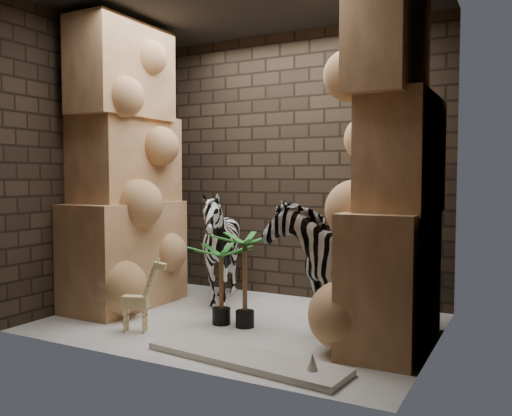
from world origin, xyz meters
The scene contains 13 objects.
floor centered at (0.00, 0.00, 0.00)m, with size 3.50×3.50×0.00m, color white.
wall_back centered at (0.00, 1.25, 1.50)m, with size 3.50×3.50×0.00m, color #32261B.
wall_front centered at (0.00, -1.25, 1.50)m, with size 3.50×3.50×0.00m, color #32261B.
wall_left centered at (-1.75, 0.00, 1.50)m, with size 3.00×3.00×0.00m, color #32261B.
wall_right centered at (1.75, 0.00, 1.50)m, with size 3.00×3.00×0.00m, color #32261B.
rock_pillar_left centered at (-1.40, 0.00, 1.50)m, with size 0.68×1.30×3.00m, color #E1A577, non-canonical shape.
rock_pillar_right centered at (1.42, 0.00, 1.50)m, with size 0.58×1.25×3.00m, color #E1A577, non-canonical shape.
zebra_right centered at (0.78, 0.29, 0.70)m, with size 0.64×1.18×1.40m, color white.
zebra_left centered at (-0.52, 0.50, 0.55)m, with size 0.98×1.21×1.10m, color white.
giraffe_toy centered at (-0.67, -0.69, 0.34)m, with size 0.35×0.12×0.68m, color #FFE99E, non-canonical shape.
palm_front centered at (0.12, -0.12, 0.44)m, with size 0.36×0.36×0.87m, color #1E6C21, non-canonical shape.
palm_back centered at (-0.12, -0.14, 0.37)m, with size 0.36×0.36×0.75m, color #1E6C21, non-canonical shape.
surfboard centered at (0.56, -0.91, 0.03)m, with size 1.60×0.39×0.05m, color silver.
Camera 1 is at (2.42, -4.27, 1.37)m, focal length 37.02 mm.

